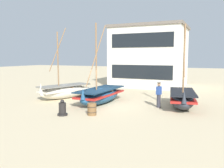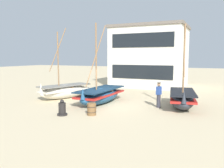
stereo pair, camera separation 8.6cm
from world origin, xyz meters
TOP-DOWN VIEW (x-y plane):
  - ground_plane at (0.00, 0.00)m, footprint 120.00×120.00m
  - fishing_boat_near_left at (4.91, 1.53)m, footprint 2.29×4.43m
  - fishing_boat_centre_large at (-4.34, 1.12)m, footprint 2.81×4.60m
  - fishing_boat_far_right at (-0.71, 0.53)m, footprint 1.84×4.97m
  - fisherman_by_hull at (3.48, 0.89)m, footprint 0.34×0.42m
  - capstan_winch at (-1.09, -3.51)m, footprint 0.59×0.59m
  - wooden_barrel at (0.44, -2.75)m, footprint 0.56×0.56m
  - harbor_building_main at (-0.30, 12.08)m, footprint 8.14×6.69m

SIDE VIEW (x-z plane):
  - ground_plane at x=0.00m, z-range 0.00..0.00m
  - wooden_barrel at x=0.44m, z-range 0.00..0.70m
  - capstan_winch at x=-1.09m, z-range -0.10..0.83m
  - fishing_boat_far_right at x=-0.71m, z-range -2.24..3.44m
  - fishing_boat_centre_large at x=-4.34m, z-range -2.22..3.46m
  - fishing_boat_near_left at x=4.91m, z-range -2.09..3.33m
  - fisherman_by_hull at x=3.48m, z-range -0.01..1.68m
  - harbor_building_main at x=-0.30m, z-range 0.01..6.86m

